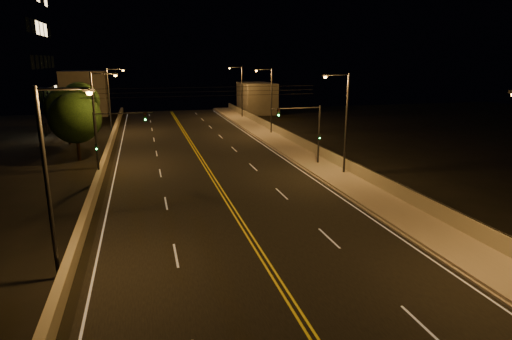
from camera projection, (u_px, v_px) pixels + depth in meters
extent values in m
cube|color=black|center=(225.00, 196.00, 33.19)|extent=(18.00, 120.00, 0.02)
cube|color=#A09386|center=(351.00, 185.00, 35.84)|extent=(3.60, 120.00, 0.30)
cube|color=#A09386|center=(331.00, 187.00, 35.40)|extent=(0.14, 120.00, 0.15)
cube|color=gray|center=(369.00, 176.00, 36.09)|extent=(0.30, 120.00, 1.00)
cube|color=gray|center=(91.00, 201.00, 30.66)|extent=(0.45, 120.00, 0.94)
cube|color=slate|center=(257.00, 98.00, 85.23)|extent=(6.00, 10.00, 5.92)
cube|color=slate|center=(85.00, 93.00, 81.33)|extent=(8.00, 8.00, 8.32)
cylinder|color=black|center=(370.00, 170.00, 35.96)|extent=(0.06, 120.00, 0.06)
cube|color=silver|center=(108.00, 206.00, 31.05)|extent=(0.12, 116.00, 0.00)
cube|color=silver|center=(327.00, 188.00, 35.33)|extent=(0.12, 116.00, 0.00)
cube|color=gold|center=(223.00, 196.00, 33.15)|extent=(0.12, 116.00, 0.00)
cube|color=gold|center=(226.00, 196.00, 33.22)|extent=(0.12, 116.00, 0.00)
cube|color=silver|center=(176.00, 255.00, 23.18)|extent=(0.12, 3.00, 0.00)
cube|color=silver|center=(166.00, 203.00, 31.60)|extent=(0.12, 3.00, 0.00)
cube|color=silver|center=(160.00, 173.00, 40.02)|extent=(0.12, 3.00, 0.00)
cube|color=silver|center=(157.00, 153.00, 48.44)|extent=(0.12, 3.00, 0.00)
cube|color=silver|center=(154.00, 140.00, 56.87)|extent=(0.12, 3.00, 0.00)
cube|color=silver|center=(152.00, 129.00, 65.29)|extent=(0.12, 3.00, 0.00)
cube|color=silver|center=(150.00, 121.00, 73.71)|extent=(0.12, 3.00, 0.00)
cube|color=silver|center=(149.00, 115.00, 82.13)|extent=(0.12, 3.00, 0.00)
cube|color=silver|center=(423.00, 326.00, 16.99)|extent=(0.12, 3.00, 0.00)
cube|color=silver|center=(329.00, 238.00, 25.42)|extent=(0.12, 3.00, 0.00)
cube|color=silver|center=(282.00, 194.00, 33.84)|extent=(0.12, 3.00, 0.00)
cube|color=silver|center=(253.00, 167.00, 42.26)|extent=(0.12, 3.00, 0.00)
cube|color=silver|center=(234.00, 149.00, 50.68)|extent=(0.12, 3.00, 0.00)
cube|color=silver|center=(221.00, 137.00, 59.11)|extent=(0.12, 3.00, 0.00)
cube|color=silver|center=(210.00, 127.00, 67.53)|extent=(0.12, 3.00, 0.00)
cube|color=silver|center=(202.00, 120.00, 75.95)|extent=(0.12, 3.00, 0.00)
cube|color=silver|center=(196.00, 114.00, 84.37)|extent=(0.12, 3.00, 0.00)
cylinder|color=#2D2D33|center=(346.00, 126.00, 38.21)|extent=(0.20, 0.20, 9.20)
cylinder|color=#2D2D33|center=(337.00, 75.00, 36.82)|extent=(2.20, 0.12, 0.12)
cube|color=#2D2D33|center=(325.00, 76.00, 36.57)|extent=(0.50, 0.25, 0.14)
sphere|color=#FF9E2D|center=(325.00, 77.00, 36.59)|extent=(0.28, 0.28, 0.28)
cylinder|color=#2D2D33|center=(271.00, 102.00, 59.73)|extent=(0.20, 0.20, 9.20)
cylinder|color=#2D2D33|center=(264.00, 69.00, 58.34)|extent=(2.20, 0.12, 0.12)
cube|color=#2D2D33|center=(256.00, 70.00, 58.09)|extent=(0.50, 0.25, 0.14)
sphere|color=#FF9E2D|center=(256.00, 71.00, 58.11)|extent=(0.28, 0.28, 0.28)
cylinder|color=#2D2D33|center=(242.00, 93.00, 76.79)|extent=(0.20, 0.20, 9.20)
cylinder|color=#2D2D33|center=(236.00, 67.00, 75.40)|extent=(2.20, 0.12, 0.12)
cube|color=#2D2D33|center=(230.00, 68.00, 75.15)|extent=(0.50, 0.25, 0.14)
sphere|color=#FF9E2D|center=(230.00, 68.00, 75.17)|extent=(0.28, 0.28, 0.28)
cylinder|color=#2D2D33|center=(47.00, 188.00, 19.63)|extent=(0.20, 0.20, 9.20)
cylinder|color=#2D2D33|center=(62.00, 89.00, 18.79)|extent=(2.20, 0.12, 0.12)
cube|color=#2D2D33|center=(89.00, 90.00, 19.08)|extent=(0.50, 0.25, 0.14)
sphere|color=#FF9E2D|center=(89.00, 92.00, 19.11)|extent=(0.28, 0.28, 0.28)
cylinder|color=#2D2D33|center=(95.00, 121.00, 40.86)|extent=(0.20, 0.20, 9.20)
cylinder|color=#2D2D33|center=(103.00, 74.00, 40.02)|extent=(2.20, 0.12, 0.12)
cube|color=#2D2D33|center=(115.00, 74.00, 40.31)|extent=(0.50, 0.25, 0.14)
sphere|color=#FF9E2D|center=(115.00, 75.00, 40.34)|extent=(0.28, 0.28, 0.28)
cylinder|color=#2D2D33|center=(109.00, 101.00, 60.71)|extent=(0.20, 0.20, 9.20)
cylinder|color=#2D2D33|center=(115.00, 69.00, 59.87)|extent=(2.20, 0.12, 0.12)
cube|color=#2D2D33|center=(123.00, 70.00, 60.16)|extent=(0.50, 0.25, 0.14)
sphere|color=#FF9E2D|center=(123.00, 70.00, 60.19)|extent=(0.28, 0.28, 0.28)
cylinder|color=#2D2D33|center=(319.00, 136.00, 42.29)|extent=(0.18, 0.18, 6.01)
cylinder|color=#2D2D33|center=(296.00, 108.00, 40.97)|extent=(5.00, 0.10, 0.10)
cube|color=black|center=(278.00, 112.00, 40.62)|extent=(0.28, 0.18, 0.80)
sphere|color=#19FF4C|center=(279.00, 115.00, 40.58)|extent=(0.14, 0.14, 0.14)
cube|color=black|center=(319.00, 136.00, 42.16)|extent=(0.22, 0.14, 0.55)
cylinder|color=#2D2D33|center=(97.00, 146.00, 37.12)|extent=(0.18, 0.18, 6.01)
cylinder|color=#2D2D33|center=(124.00, 113.00, 37.04)|extent=(5.00, 0.10, 0.10)
cube|color=black|center=(145.00, 117.00, 37.56)|extent=(0.28, 0.18, 0.80)
sphere|color=#19FF4C|center=(145.00, 120.00, 37.52)|extent=(0.14, 0.14, 0.14)
cube|color=black|center=(96.00, 147.00, 36.98)|extent=(0.22, 0.14, 0.55)
cylinder|color=black|center=(204.00, 96.00, 40.34)|extent=(22.00, 0.03, 0.03)
cylinder|color=black|center=(204.00, 92.00, 40.24)|extent=(22.00, 0.03, 0.03)
cylinder|color=black|center=(204.00, 87.00, 40.14)|extent=(22.00, 0.03, 0.03)
cylinder|color=black|center=(79.00, 149.00, 44.85)|extent=(0.36, 0.36, 2.49)
sphere|color=black|center=(75.00, 118.00, 44.04)|extent=(5.26, 5.26, 5.26)
cylinder|color=black|center=(69.00, 134.00, 53.56)|extent=(0.36, 0.36, 2.47)
sphere|color=black|center=(66.00, 109.00, 52.75)|extent=(5.22, 5.22, 5.22)
cylinder|color=black|center=(83.00, 124.00, 61.93)|extent=(0.36, 0.36, 2.54)
sphere|color=black|center=(80.00, 101.00, 61.10)|extent=(5.37, 5.37, 5.37)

